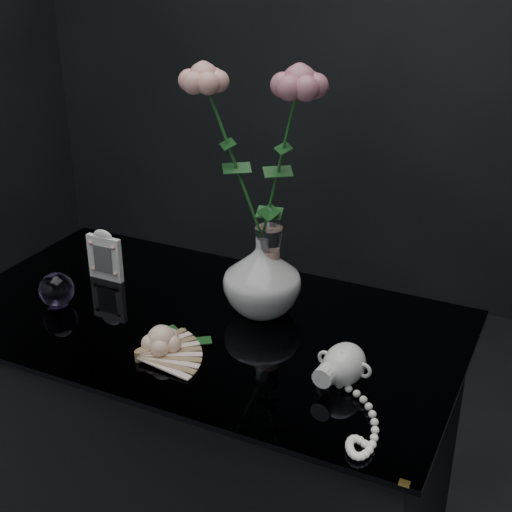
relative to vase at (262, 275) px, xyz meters
The scene contains 9 objects.
table 0.48m from the vase, 138.96° to the right, with size 1.05×0.58×0.76m.
vase is the anchor object (origin of this frame).
wine_glass 0.02m from the vase, 50.01° to the left, with size 0.06×0.06×0.19m, color white, non-canonical shape.
picture_frame 0.38m from the vase, behind, with size 0.09×0.07×0.12m, color white, non-canonical shape.
paperweight 0.43m from the vase, 157.67° to the right, with size 0.07×0.07×0.07m, color #9170B6, non-canonical shape.
paper_fan 0.30m from the vase, 114.99° to the right, with size 0.24×0.18×0.02m, color #F7ECC6, non-canonical shape.
loose_rose 0.25m from the vase, 114.20° to the right, with size 0.13×0.17×0.06m, color #FFC6A4, non-canonical shape.
pearl_jar 0.29m from the vase, 34.81° to the right, with size 0.25×0.26×0.08m, color white, non-canonical shape.
roses 0.28m from the vase, behind, with size 0.27×0.11×0.40m.
Camera 1 is at (0.65, -1.04, 1.49)m, focal length 50.00 mm.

